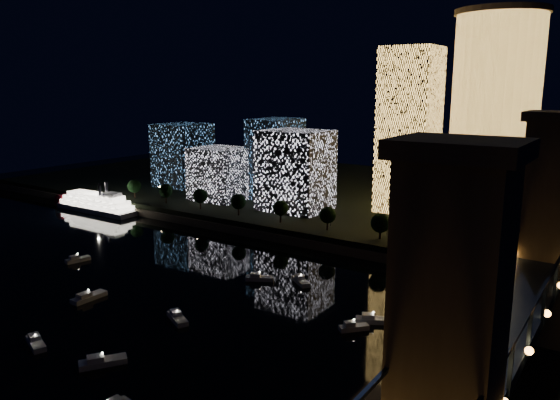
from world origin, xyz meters
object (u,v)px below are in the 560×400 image
at_px(tower_cylindrical, 494,115).
at_px(tower_rectangular, 409,131).
at_px(riverboat, 93,203).
at_px(truss_bridge, 492,353).

xyz_separation_m(tower_cylindrical, tower_rectangular, (-29.41, -11.02, -6.51)).
relative_size(tower_cylindrical, tower_rectangular, 1.20).
relative_size(tower_rectangular, riverboat, 1.39).
xyz_separation_m(tower_rectangular, riverboat, (-123.14, -58.57, -33.87)).
bearing_deg(tower_cylindrical, truss_bridge, -76.19).
bearing_deg(riverboat, tower_rectangular, 25.44).
bearing_deg(truss_bridge, tower_cylindrical, 103.81).
distance_m(truss_bridge, riverboat, 200.35).
xyz_separation_m(tower_cylindrical, truss_bridge, (34.48, -140.29, -27.73)).
bearing_deg(riverboat, truss_bridge, -20.71).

